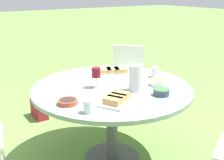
% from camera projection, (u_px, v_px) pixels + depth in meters
% --- Properties ---
extents(ground_plane, '(40.00, 40.00, 0.00)m').
position_uv_depth(ground_plane, '(112.00, 158.00, 2.85)').
color(ground_plane, '#668E42').
extents(dining_table, '(1.48, 1.48, 0.77)m').
position_uv_depth(dining_table, '(112.00, 96.00, 2.64)').
color(dining_table, '#4C4C51').
rests_on(dining_table, ground_plane).
extents(chair_near_left, '(0.61, 0.61, 0.89)m').
position_uv_depth(chair_near_left, '(127.00, 73.00, 3.90)').
color(chair_near_left, silver).
rests_on(chair_near_left, ground_plane).
extents(water_pitcher, '(0.12, 0.12, 0.23)m').
position_uv_depth(water_pitcher, '(135.00, 78.00, 2.46)').
color(water_pitcher, silver).
rests_on(water_pitcher, dining_table).
extents(wine_glass, '(0.08, 0.08, 0.19)m').
position_uv_depth(wine_glass, '(96.00, 73.00, 2.54)').
color(wine_glass, silver).
rests_on(wine_glass, dining_table).
extents(platter_bread_main, '(0.34, 0.42, 0.07)m').
position_uv_depth(platter_bread_main, '(113.00, 72.00, 2.95)').
color(platter_bread_main, white).
rests_on(platter_bread_main, dining_table).
extents(platter_charcuterie, '(0.31, 0.35, 0.07)m').
position_uv_depth(platter_charcuterie, '(117.00, 99.00, 2.21)').
color(platter_charcuterie, white).
rests_on(platter_charcuterie, dining_table).
extents(bowl_fries, '(0.15, 0.15, 0.06)m').
position_uv_depth(bowl_fries, '(159.00, 82.00, 2.62)').
color(bowl_fries, white).
rests_on(bowl_fries, dining_table).
extents(bowl_salad, '(0.14, 0.14, 0.06)m').
position_uv_depth(bowl_salad, '(161.00, 92.00, 2.38)').
color(bowl_salad, '#334256').
rests_on(bowl_salad, dining_table).
extents(bowl_olives, '(0.16, 0.16, 0.04)m').
position_uv_depth(bowl_olives, '(68.00, 101.00, 2.20)').
color(bowl_olives, '#B74733').
rests_on(bowl_olives, dining_table).
extents(cup_water_near, '(0.06, 0.06, 0.11)m').
position_uv_depth(cup_water_near, '(155.00, 72.00, 2.86)').
color(cup_water_near, silver).
rests_on(cup_water_near, dining_table).
extents(cup_water_far, '(0.07, 0.07, 0.10)m').
position_uv_depth(cup_water_far, '(88.00, 106.00, 2.04)').
color(cup_water_far, silver).
rests_on(cup_water_far, dining_table).
extents(handbag, '(0.30, 0.14, 0.37)m').
position_uv_depth(handbag, '(39.00, 108.00, 3.71)').
color(handbag, maroon).
rests_on(handbag, ground_plane).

